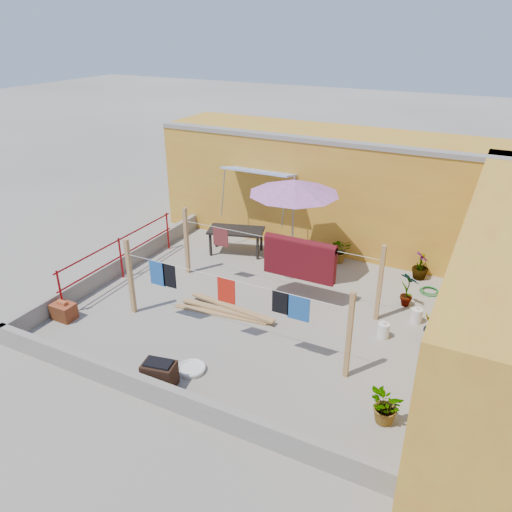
{
  "coord_description": "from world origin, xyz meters",
  "views": [
    {
      "loc": [
        4.39,
        -8.83,
        6.06
      ],
      "look_at": [
        -0.25,
        0.3,
        1.17
      ],
      "focal_mm": 35.0,
      "sensor_mm": 36.0,
      "label": 1
    }
  ],
  "objects_px": {
    "outdoor_table": "(236,232)",
    "green_hose": "(430,291)",
    "brazier": "(160,374)",
    "white_basin": "(191,369)",
    "brick_stack": "(64,311)",
    "water_jug_b": "(416,316)",
    "patio_umbrella": "(294,187)",
    "water_jug_a": "(383,331)",
    "plant_back_a": "(339,250)"
  },
  "relations": [
    {
      "from": "water_jug_a",
      "to": "green_hose",
      "type": "relative_size",
      "value": 0.81
    },
    {
      "from": "plant_back_a",
      "to": "water_jug_a",
      "type": "bearing_deg",
      "value": -57.07
    },
    {
      "from": "brick_stack",
      "to": "plant_back_a",
      "type": "xyz_separation_m",
      "value": [
        4.54,
        5.53,
        0.16
      ]
    },
    {
      "from": "patio_umbrella",
      "to": "green_hose",
      "type": "height_order",
      "value": "patio_umbrella"
    },
    {
      "from": "brick_stack",
      "to": "plant_back_a",
      "type": "height_order",
      "value": "plant_back_a"
    },
    {
      "from": "patio_umbrella",
      "to": "water_jug_a",
      "type": "distance_m",
      "value": 3.98
    },
    {
      "from": "patio_umbrella",
      "to": "brazier",
      "type": "xyz_separation_m",
      "value": [
        -0.41,
        -5.07,
        -2.13
      ]
    },
    {
      "from": "brazier",
      "to": "water_jug_a",
      "type": "distance_m",
      "value": 4.66
    },
    {
      "from": "water_jug_b",
      "to": "patio_umbrella",
      "type": "bearing_deg",
      "value": 166.26
    },
    {
      "from": "patio_umbrella",
      "to": "outdoor_table",
      "type": "distance_m",
      "value": 2.67
    },
    {
      "from": "green_hose",
      "to": "white_basin",
      "type": "bearing_deg",
      "value": -124.29
    },
    {
      "from": "brick_stack",
      "to": "brazier",
      "type": "bearing_deg",
      "value": -14.85
    },
    {
      "from": "green_hose",
      "to": "outdoor_table",
      "type": "bearing_deg",
      "value": -178.49
    },
    {
      "from": "brick_stack",
      "to": "white_basin",
      "type": "bearing_deg",
      "value": -4.13
    },
    {
      "from": "brick_stack",
      "to": "water_jug_b",
      "type": "xyz_separation_m",
      "value": [
        7.02,
        3.38,
        -0.02
      ]
    },
    {
      "from": "water_jug_a",
      "to": "water_jug_b",
      "type": "distance_m",
      "value": 1.03
    },
    {
      "from": "brazier",
      "to": "plant_back_a",
      "type": "distance_m",
      "value": 6.52
    },
    {
      "from": "water_jug_a",
      "to": "water_jug_b",
      "type": "relative_size",
      "value": 1.0
    },
    {
      "from": "white_basin",
      "to": "outdoor_table",
      "type": "bearing_deg",
      "value": 109.76
    },
    {
      "from": "patio_umbrella",
      "to": "brick_stack",
      "type": "relative_size",
      "value": 5.78
    },
    {
      "from": "patio_umbrella",
      "to": "green_hose",
      "type": "distance_m",
      "value": 4.18
    },
    {
      "from": "water_jug_a",
      "to": "plant_back_a",
      "type": "distance_m",
      "value": 3.64
    },
    {
      "from": "patio_umbrella",
      "to": "brazier",
      "type": "distance_m",
      "value": 5.51
    },
    {
      "from": "patio_umbrella",
      "to": "outdoor_table",
      "type": "bearing_deg",
      "value": 163.65
    },
    {
      "from": "outdoor_table",
      "to": "green_hose",
      "type": "xyz_separation_m",
      "value": [
        5.33,
        0.14,
        -0.62
      ]
    },
    {
      "from": "brazier",
      "to": "water_jug_b",
      "type": "bearing_deg",
      "value": 48.66
    },
    {
      "from": "brick_stack",
      "to": "green_hose",
      "type": "xyz_separation_m",
      "value": [
        7.07,
        4.91,
        -0.16
      ]
    },
    {
      "from": "water_jug_a",
      "to": "water_jug_b",
      "type": "height_order",
      "value": "same"
    },
    {
      "from": "water_jug_b",
      "to": "green_hose",
      "type": "relative_size",
      "value": 0.81
    },
    {
      "from": "brazier",
      "to": "plant_back_a",
      "type": "relative_size",
      "value": 0.93
    },
    {
      "from": "patio_umbrella",
      "to": "plant_back_a",
      "type": "relative_size",
      "value": 4.18
    },
    {
      "from": "brick_stack",
      "to": "water_jug_b",
      "type": "height_order",
      "value": "brick_stack"
    },
    {
      "from": "brick_stack",
      "to": "green_hose",
      "type": "distance_m",
      "value": 8.61
    },
    {
      "from": "white_basin",
      "to": "plant_back_a",
      "type": "relative_size",
      "value": 0.78
    },
    {
      "from": "patio_umbrella",
      "to": "plant_back_a",
      "type": "height_order",
      "value": "patio_umbrella"
    },
    {
      "from": "brick_stack",
      "to": "brazier",
      "type": "relative_size",
      "value": 0.78
    },
    {
      "from": "plant_back_a",
      "to": "green_hose",
      "type": "bearing_deg",
      "value": -13.81
    },
    {
      "from": "outdoor_table",
      "to": "patio_umbrella",
      "type": "bearing_deg",
      "value": -16.35
    },
    {
      "from": "outdoor_table",
      "to": "white_basin",
      "type": "xyz_separation_m",
      "value": [
        1.8,
        -5.02,
        -0.6
      ]
    },
    {
      "from": "brazier",
      "to": "white_basin",
      "type": "xyz_separation_m",
      "value": [
        0.27,
        0.61,
        -0.21
      ]
    },
    {
      "from": "patio_umbrella",
      "to": "brick_stack",
      "type": "xyz_separation_m",
      "value": [
        -3.69,
        -4.2,
        -2.2
      ]
    },
    {
      "from": "brick_stack",
      "to": "patio_umbrella",
      "type": "bearing_deg",
      "value": 48.68
    },
    {
      "from": "brazier",
      "to": "plant_back_a",
      "type": "height_order",
      "value": "plant_back_a"
    },
    {
      "from": "plant_back_a",
      "to": "brick_stack",
      "type": "bearing_deg",
      "value": -129.37
    },
    {
      "from": "water_jug_b",
      "to": "green_hose",
      "type": "xyz_separation_m",
      "value": [
        0.05,
        1.53,
        -0.14
      ]
    },
    {
      "from": "patio_umbrella",
      "to": "brick_stack",
      "type": "height_order",
      "value": "patio_umbrella"
    },
    {
      "from": "water_jug_a",
      "to": "green_hose",
      "type": "xyz_separation_m",
      "value": [
        0.55,
        2.43,
        -0.14
      ]
    },
    {
      "from": "patio_umbrella",
      "to": "plant_back_a",
      "type": "distance_m",
      "value": 2.58
    },
    {
      "from": "green_hose",
      "to": "plant_back_a",
      "type": "height_order",
      "value": "plant_back_a"
    },
    {
      "from": "brick_stack",
      "to": "water_jug_a",
      "type": "height_order",
      "value": "brick_stack"
    }
  ]
}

